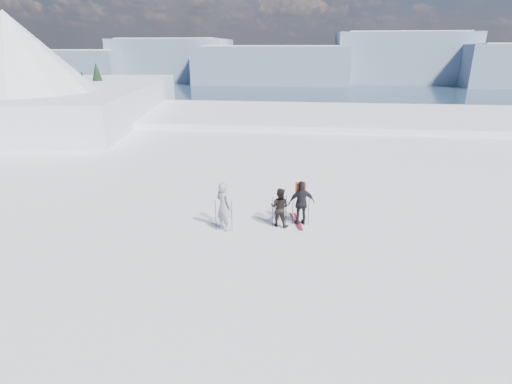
# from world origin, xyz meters

# --- Properties ---
(lake_basin) EXTENTS (820.00, 820.00, 71.62)m
(lake_basin) POSITION_xyz_m (0.00, 30.00, -6.50)
(lake_basin) COLOR white
(lake_basin) RESTS_ON ground
(far_mountain_range) EXTENTS (770.00, 110.00, 53.00)m
(far_mountain_range) POSITION_xyz_m (29.60, 454.78, -7.19)
(far_mountain_range) COLOR slate
(far_mountain_range) RESTS_ON ground
(near_ridge) EXTENTS (31.37, 35.68, 25.62)m
(near_ridge) POSITION_xyz_m (-26.56, 29.34, -3.48)
(near_ridge) COLOR white
(near_ridge) RESTS_ON ground
(skier_grey) EXTENTS (0.83, 0.77, 1.90)m
(skier_grey) POSITION_xyz_m (-3.03, 3.11, 0.95)
(skier_grey) COLOR gray
(skier_grey) RESTS_ON ground
(skier_dark) EXTENTS (0.88, 0.76, 1.55)m
(skier_dark) POSITION_xyz_m (-0.97, 3.70, 0.78)
(skier_dark) COLOR black
(skier_dark) RESTS_ON ground
(skier_pack) EXTENTS (1.12, 0.67, 1.78)m
(skier_pack) POSITION_xyz_m (-0.13, 3.96, 0.89)
(skier_pack) COLOR black
(skier_pack) RESTS_ON ground
(backpack) EXTENTS (0.42, 0.30, 0.57)m
(backpack) POSITION_xyz_m (-0.19, 4.21, 2.06)
(backpack) COLOR #F74E17
(backpack) RESTS_ON skier_pack
(ski_poles) EXTENTS (3.51, 0.98, 1.32)m
(ski_poles) POSITION_xyz_m (-1.38, 3.50, 0.62)
(ski_poles) COLOR black
(ski_poles) RESTS_ON ground
(skis_loose) EXTENTS (0.63, 1.68, 0.03)m
(skis_loose) POSITION_xyz_m (-0.31, 4.18, 0.01)
(skis_loose) COLOR black
(skis_loose) RESTS_ON ground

